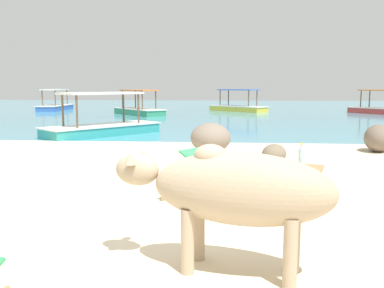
{
  "coord_description": "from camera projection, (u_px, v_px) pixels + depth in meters",
  "views": [
    {
      "loc": [
        0.86,
        -3.72,
        1.48
      ],
      "look_at": [
        0.29,
        3.0,
        0.55
      ],
      "focal_mm": 39.15,
      "sensor_mm": 36.0,
      "label": 1
    }
  ],
  "objects": [
    {
      "name": "boat_teal",
      "position": [
        103.0,
        126.0,
        12.62
      ],
      "size": [
        3.22,
        3.58,
        1.29
      ],
      "rotation": [
        0.0,
        0.0,
        4.03
      ],
      "color": "teal",
      "rests_on": "water_surface"
    },
    {
      "name": "boat_yellow",
      "position": [
        238.0,
        107.0,
        24.72
      ],
      "size": [
        3.53,
        3.28,
        1.29
      ],
      "rotation": [
        0.0,
        0.0,
        5.57
      ],
      "color": "gold",
      "rests_on": "water_surface"
    },
    {
      "name": "boat_blue",
      "position": [
        56.0,
        106.0,
        25.77
      ],
      "size": [
        1.36,
        3.73,
        1.29
      ],
      "rotation": [
        0.0,
        0.0,
        4.77
      ],
      "color": "#3866B7",
      "rests_on": "water_surface"
    },
    {
      "name": "low_bench_table",
      "position": [
        290.0,
        172.0,
        5.18
      ],
      "size": [
        0.86,
        0.65,
        0.47
      ],
      "rotation": [
        0.0,
        0.0,
        -0.31
      ],
      "color": "#A37A4C",
      "rests_on": "sand_beach"
    },
    {
      "name": "bottle",
      "position": [
        301.0,
        157.0,
        5.08
      ],
      "size": [
        0.07,
        0.07,
        0.3
      ],
      "color": "#A3C6D1",
      "rests_on": "low_bench_table"
    },
    {
      "name": "water_surface",
      "position": [
        213.0,
        111.0,
        25.67
      ],
      "size": [
        60.0,
        36.0,
        0.03
      ],
      "primitive_type": "cube",
      "color": "teal",
      "rests_on": "ground"
    },
    {
      "name": "boat_red",
      "position": [
        382.0,
        109.0,
        22.42
      ],
      "size": [
        3.13,
        3.63,
        1.29
      ],
      "rotation": [
        0.0,
        0.0,
        5.36
      ],
      "color": "#C63833",
      "rests_on": "water_surface"
    },
    {
      "name": "sand_beach",
      "position": [
        134.0,
        242.0,
        3.95
      ],
      "size": [
        18.0,
        14.0,
        0.04
      ],
      "primitive_type": "cube",
      "color": "beige",
      "rests_on": "ground"
    },
    {
      "name": "shore_rock_large",
      "position": [
        378.0,
        138.0,
        9.27
      ],
      "size": [
        0.82,
        0.97,
        0.61
      ],
      "primitive_type": "ellipsoid",
      "rotation": [
        0.0,
        0.0,
        1.27
      ],
      "color": "#6B5B4C",
      "rests_on": "sand_beach"
    },
    {
      "name": "boat_green",
      "position": [
        139.0,
        109.0,
        21.78
      ],
      "size": [
        3.27,
        3.54,
        1.29
      ],
      "rotation": [
        0.0,
        0.0,
        2.28
      ],
      "color": "#338E66",
      "rests_on": "water_surface"
    },
    {
      "name": "shore_rock_small",
      "position": [
        274.0,
        154.0,
        7.86
      ],
      "size": [
        0.65,
        0.67,
        0.37
      ],
      "primitive_type": "ellipsoid",
      "rotation": [
        0.0,
        0.0,
        1.0
      ],
      "color": "#756651",
      "rests_on": "sand_beach"
    },
    {
      "name": "cow",
      "position": [
        235.0,
        189.0,
        3.19
      ],
      "size": [
        1.8,
        0.84,
        1.0
      ],
      "rotation": [
        0.0,
        0.0,
        2.91
      ],
      "color": "tan",
      "rests_on": "sand_beach"
    },
    {
      "name": "deck_chair_far",
      "position": [
        197.0,
        172.0,
        5.19
      ],
      "size": [
        0.93,
        0.89,
        0.68
      ],
      "rotation": [
        0.0,
        0.0,
        2.48
      ],
      "color": "#A37A4C",
      "rests_on": "sand_beach"
    },
    {
      "name": "shore_rock_medium",
      "position": [
        211.0,
        138.0,
        9.14
      ],
      "size": [
        1.13,
        1.16,
        0.65
      ],
      "primitive_type": "ellipsoid",
      "rotation": [
        0.0,
        0.0,
        1.9
      ],
      "color": "gray",
      "rests_on": "sand_beach"
    }
  ]
}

